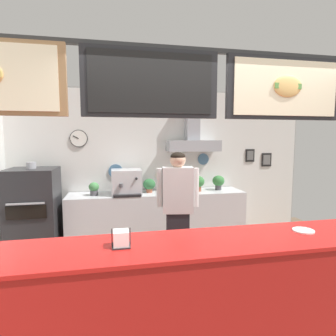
{
  "coord_description": "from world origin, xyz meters",
  "views": [
    {
      "loc": [
        -0.9,
        -2.35,
        1.87
      ],
      "look_at": [
        -0.27,
        0.83,
        1.52
      ],
      "focal_mm": 29.26,
      "sensor_mm": 36.0,
      "label": 1
    }
  ],
  "objects_px": {
    "potted_rosemary": "(94,188)",
    "potted_oregano": "(198,182)",
    "pizza_oven": "(34,213)",
    "espresso_machine": "(127,182)",
    "potted_sage": "(218,182)",
    "shop_worker": "(178,211)",
    "napkin_holder": "(121,239)",
    "condiment_plate": "(303,230)",
    "potted_basil": "(149,185)"
  },
  "relations": [
    {
      "from": "pizza_oven",
      "to": "espresso_machine",
      "type": "bearing_deg",
      "value": 6.55
    },
    {
      "from": "potted_rosemary",
      "to": "potted_oregano",
      "type": "distance_m",
      "value": 1.82
    },
    {
      "from": "potted_sage",
      "to": "napkin_holder",
      "type": "distance_m",
      "value": 3.32
    },
    {
      "from": "napkin_holder",
      "to": "potted_sage",
      "type": "bearing_deg",
      "value": 56.09
    },
    {
      "from": "shop_worker",
      "to": "potted_rosemary",
      "type": "xyz_separation_m",
      "value": [
        -1.14,
        1.27,
        0.12
      ]
    },
    {
      "from": "shop_worker",
      "to": "napkin_holder",
      "type": "xyz_separation_m",
      "value": [
        -0.76,
        -1.42,
        0.21
      ]
    },
    {
      "from": "potted_sage",
      "to": "napkin_holder",
      "type": "xyz_separation_m",
      "value": [
        -1.85,
        -2.76,
        0.05
      ]
    },
    {
      "from": "potted_rosemary",
      "to": "condiment_plate",
      "type": "xyz_separation_m",
      "value": [
        1.94,
        -2.65,
        0.04
      ]
    },
    {
      "from": "potted_oregano",
      "to": "condiment_plate",
      "type": "distance_m",
      "value": 2.67
    },
    {
      "from": "pizza_oven",
      "to": "potted_rosemary",
      "type": "relative_size",
      "value": 6.85
    },
    {
      "from": "shop_worker",
      "to": "espresso_machine",
      "type": "distance_m",
      "value": 1.42
    },
    {
      "from": "potted_basil",
      "to": "napkin_holder",
      "type": "bearing_deg",
      "value": -101.49
    },
    {
      "from": "shop_worker",
      "to": "napkin_holder",
      "type": "bearing_deg",
      "value": 70.92
    },
    {
      "from": "potted_rosemary",
      "to": "potted_oregano",
      "type": "bearing_deg",
      "value": 0.42
    },
    {
      "from": "shop_worker",
      "to": "espresso_machine",
      "type": "bearing_deg",
      "value": -55.53
    },
    {
      "from": "potted_sage",
      "to": "condiment_plate",
      "type": "relative_size",
      "value": 1.51
    },
    {
      "from": "espresso_machine",
      "to": "potted_oregano",
      "type": "relative_size",
      "value": 1.84
    },
    {
      "from": "condiment_plate",
      "to": "napkin_holder",
      "type": "xyz_separation_m",
      "value": [
        -1.55,
        -0.03,
        0.05
      ]
    },
    {
      "from": "potted_sage",
      "to": "potted_basil",
      "type": "distance_m",
      "value": 1.29
    },
    {
      "from": "potted_rosemary",
      "to": "condiment_plate",
      "type": "distance_m",
      "value": 3.28
    },
    {
      "from": "potted_rosemary",
      "to": "napkin_holder",
      "type": "relative_size",
      "value": 1.57
    },
    {
      "from": "pizza_oven",
      "to": "potted_sage",
      "type": "relative_size",
      "value": 5.64
    },
    {
      "from": "potted_basil",
      "to": "napkin_holder",
      "type": "distance_m",
      "value": 2.81
    },
    {
      "from": "shop_worker",
      "to": "potted_basil",
      "type": "xyz_separation_m",
      "value": [
        -0.2,
        1.34,
        0.14
      ]
    },
    {
      "from": "espresso_machine",
      "to": "potted_sage",
      "type": "distance_m",
      "value": 1.69
    },
    {
      "from": "shop_worker",
      "to": "potted_basil",
      "type": "relative_size",
      "value": 6.93
    },
    {
      "from": "espresso_machine",
      "to": "potted_basil",
      "type": "bearing_deg",
      "value": 8.7
    },
    {
      "from": "pizza_oven",
      "to": "potted_basil",
      "type": "height_order",
      "value": "pizza_oven"
    },
    {
      "from": "potted_basil",
      "to": "napkin_holder",
      "type": "relative_size",
      "value": 1.75
    },
    {
      "from": "shop_worker",
      "to": "potted_rosemary",
      "type": "distance_m",
      "value": 1.71
    },
    {
      "from": "pizza_oven",
      "to": "potted_rosemary",
      "type": "distance_m",
      "value": 0.98
    },
    {
      "from": "shop_worker",
      "to": "potted_rosemary",
      "type": "relative_size",
      "value": 7.7
    },
    {
      "from": "potted_rosemary",
      "to": "potted_basil",
      "type": "bearing_deg",
      "value": 4.2
    },
    {
      "from": "shop_worker",
      "to": "potted_rosemary",
      "type": "height_order",
      "value": "shop_worker"
    },
    {
      "from": "condiment_plate",
      "to": "shop_worker",
      "type": "bearing_deg",
      "value": 119.69
    },
    {
      "from": "espresso_machine",
      "to": "potted_sage",
      "type": "xyz_separation_m",
      "value": [
        1.69,
        0.06,
        -0.05
      ]
    },
    {
      "from": "pizza_oven",
      "to": "potted_oregano",
      "type": "relative_size",
      "value": 5.42
    },
    {
      "from": "potted_oregano",
      "to": "napkin_holder",
      "type": "distance_m",
      "value": 3.06
    },
    {
      "from": "potted_sage",
      "to": "condiment_plate",
      "type": "xyz_separation_m",
      "value": [
        -0.3,
        -2.72,
        0.0
      ]
    },
    {
      "from": "pizza_oven",
      "to": "espresso_machine",
      "type": "relative_size",
      "value": 2.95
    },
    {
      "from": "condiment_plate",
      "to": "napkin_holder",
      "type": "bearing_deg",
      "value": -178.76
    },
    {
      "from": "shop_worker",
      "to": "condiment_plate",
      "type": "xyz_separation_m",
      "value": [
        0.79,
        -1.39,
        0.16
      ]
    },
    {
      "from": "potted_rosemary",
      "to": "potted_sage",
      "type": "bearing_deg",
      "value": 1.78
    },
    {
      "from": "pizza_oven",
      "to": "napkin_holder",
      "type": "bearing_deg",
      "value": -62.93
    },
    {
      "from": "potted_rosemary",
      "to": "condiment_plate",
      "type": "bearing_deg",
      "value": -53.89
    },
    {
      "from": "shop_worker",
      "to": "condiment_plate",
      "type": "relative_size",
      "value": 9.56
    },
    {
      "from": "potted_basil",
      "to": "condiment_plate",
      "type": "xyz_separation_m",
      "value": [
        0.99,
        -2.72,
        0.02
      ]
    },
    {
      "from": "potted_oregano",
      "to": "condiment_plate",
      "type": "xyz_separation_m",
      "value": [
        0.11,
        -2.67,
        -0.0
      ]
    },
    {
      "from": "shop_worker",
      "to": "potted_sage",
      "type": "xyz_separation_m",
      "value": [
        1.09,
        1.34,
        0.15
      ]
    },
    {
      "from": "shop_worker",
      "to": "potted_oregano",
      "type": "distance_m",
      "value": 1.46
    }
  ]
}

